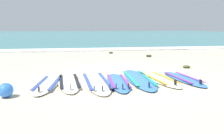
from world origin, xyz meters
name	(u,v)px	position (x,y,z in m)	size (l,w,h in m)	color
ground_plane	(124,78)	(0.00, 0.00, 0.00)	(80.00, 80.00, 0.00)	#C1B599
sea	(83,34)	(0.00, 36.77, 0.05)	(80.00, 60.00, 0.10)	teal
wave_foam_strip	(98,50)	(0.00, 7.42, 0.06)	(80.00, 1.30, 0.11)	white
surfboard_0	(48,84)	(-2.03, -0.54, 0.04)	(0.72, 2.05, 0.18)	silver
surfboard_1	(69,82)	(-1.52, -0.42, 0.04)	(0.69, 2.17, 0.18)	silver
surfboard_2	(96,82)	(-0.84, -0.50, 0.04)	(0.75, 2.51, 0.18)	white
surfboard_3	(118,82)	(-0.30, -0.61, 0.04)	(0.59, 2.04, 0.18)	#3875CC
surfboard_4	(138,79)	(0.31, -0.35, 0.04)	(0.70, 2.54, 0.18)	#3875CC
surfboard_5	(158,79)	(0.84, -0.44, 0.04)	(0.80, 2.11, 0.18)	silver
surfboard_6	(183,78)	(1.51, -0.51, 0.04)	(0.67, 1.96, 0.18)	#3875CC
beach_ball	(6,90)	(-2.75, -1.39, 0.15)	(0.30, 0.30, 0.30)	blue
seaweed_clump_near_shoreline	(111,53)	(0.52, 5.83, 0.04)	(0.24, 0.19, 0.09)	#2D381E
seaweed_clump_mid_sand	(149,56)	(2.10, 4.18, 0.05)	(0.29, 0.23, 0.10)	#2D381E
seaweed_clump_by_the_boards	(186,67)	(2.45, 1.12, 0.05)	(0.27, 0.21, 0.09)	#384723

